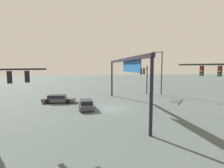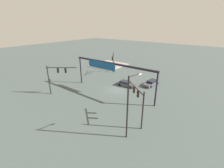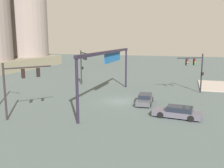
# 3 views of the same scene
# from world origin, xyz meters

# --- Properties ---
(ground_plane) EXTENTS (181.83, 181.83, 0.00)m
(ground_plane) POSITION_xyz_m (0.00, 0.00, 0.00)
(ground_plane) COLOR #455150
(traffic_signal_near_corner) EXTENTS (2.31, 3.86, 5.86)m
(traffic_signal_near_corner) POSITION_xyz_m (8.08, -9.15, 3.90)
(traffic_signal_near_corner) COLOR black
(traffic_signal_near_corner) RESTS_ON ground
(traffic_signal_cross_street) EXTENTS (3.88, 3.15, 5.71)m
(traffic_signal_cross_street) POSITION_xyz_m (-9.58, 8.26, 3.90)
(traffic_signal_cross_street) COLOR black
(traffic_signal_cross_street) RESTS_ON ground
(streetlamp_curved_arm) EXTENTS (0.65, 2.33, 8.44)m
(streetlamp_curved_arm) POSITION_xyz_m (-9.95, 11.61, 4.86)
(streetlamp_curved_arm) COLOR black
(streetlamp_curved_arm) RESTS_ON ground
(overhead_sign_gantry) EXTENTS (19.47, 0.43, 6.52)m
(overhead_sign_gantry) POSITION_xyz_m (0.57, 1.91, 5.45)
(overhead_sign_gantry) COLOR black
(overhead_sign_gantry) RESTS_ON ground
(sedan_car_approaching) EXTENTS (2.28, 4.99, 1.21)m
(sedan_car_approaching) POSITION_xyz_m (-4.91, -7.17, 0.58)
(sedan_car_approaching) COLOR #4D4957
(sedan_car_approaching) RESTS_ON ground
(sedan_car_waiting_far) EXTENTS (4.39, 1.98, 1.21)m
(sedan_car_waiting_far) POSITION_xyz_m (-0.34, -3.04, 0.57)
(sedan_car_waiting_far) COLOR #44454A
(sedan_car_waiting_far) RESTS_ON ground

